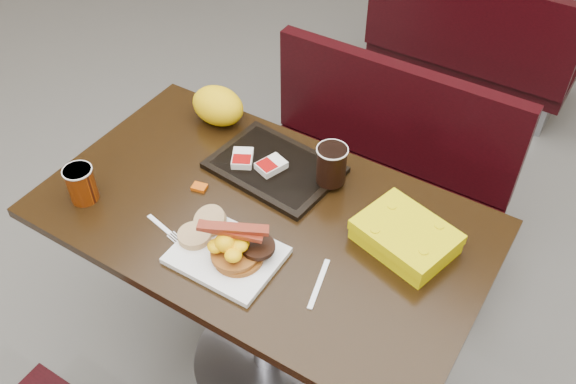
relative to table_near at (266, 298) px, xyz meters
The scene contains 22 objects.
floor 0.38m from the table_near, ahead, with size 6.00×7.00×0.01m, color #65635E.
table_near is the anchor object (origin of this frame).
bench_near_n 0.70m from the table_near, 90.00° to the left, with size 1.00×0.46×0.72m, color black, non-canonical shape.
bench_far_s 1.90m from the table_near, 90.00° to the left, with size 1.00×0.46×0.72m, color black, non-canonical shape.
platter 0.42m from the table_near, 88.04° to the right, with size 0.26×0.20×0.02m, color white.
pancake_stack 0.44m from the table_near, 76.40° to the right, with size 0.13×0.13×0.03m, color #985619.
sausage_patty 0.45m from the table_near, 59.79° to the right, with size 0.08×0.08×0.01m, color black.
scrambled_eggs 0.48m from the table_near, 85.62° to the right, with size 0.09×0.08×0.05m, color #FCAB05.
bacon_strips 0.50m from the table_near, 84.08° to the right, with size 0.16×0.07×0.01m, color #4D0705, non-canonical shape.
muffin_bottom 0.45m from the table_near, 118.25° to the right, with size 0.09×0.09×0.02m, color tan.
muffin_top 0.44m from the table_near, 125.46° to the right, with size 0.08×0.08×0.02m, color tan.
coffee_cup_near 0.65m from the table_near, 155.38° to the right, with size 0.07×0.07×0.11m, color #8A3305.
fork 0.47m from the table_near, 140.13° to the right, with size 0.13×0.02×0.00m, color white, non-canonical shape.
knife 0.46m from the table_near, 26.32° to the right, with size 0.16×0.01×0.00m, color white.
condiment_syrup 0.43m from the table_near, behind, with size 0.04×0.03×0.01m, color #B94507.
condiment_ketchup 0.40m from the table_near, 131.23° to the left, with size 0.04×0.03×0.01m, color #8C0504.
tray 0.42m from the table_near, 112.49° to the left, with size 0.35×0.25×0.02m, color black.
hashbrown_sleeve_left 0.45m from the table_near, 139.59° to the left, with size 0.06×0.08×0.02m, color silver.
hashbrown_sleeve_right 0.44m from the table_near, 115.05° to the left, with size 0.06×0.08×0.02m, color silver.
coffee_cup_far 0.50m from the table_near, 64.60° to the left, with size 0.08×0.08×0.11m, color black.
clamshell 0.56m from the table_near, 15.72° to the left, with size 0.24×0.18×0.06m, color #D6C503.
paper_bag 0.61m from the table_near, 141.96° to the left, with size 0.17×0.13×0.12m, color #FEAC08.
Camera 1 is at (0.67, -0.95, 1.96)m, focal length 38.99 mm.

